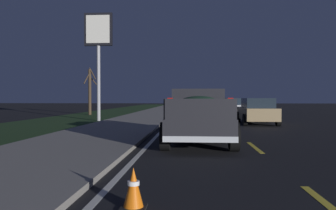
% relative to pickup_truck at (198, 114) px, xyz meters
% --- Properties ---
extents(ground, '(144.00, 144.00, 0.00)m').
position_rel_pickup_truck_xyz_m(ground, '(16.02, -1.75, -0.98)').
color(ground, black).
extents(sidewalk_shoulder, '(108.00, 4.00, 0.12)m').
position_rel_pickup_truck_xyz_m(sidewalk_shoulder, '(16.02, 3.95, -0.92)').
color(sidewalk_shoulder, gray).
rests_on(sidewalk_shoulder, ground).
extents(grass_verge, '(108.00, 6.00, 0.01)m').
position_rel_pickup_truck_xyz_m(grass_verge, '(16.02, 8.95, -0.98)').
color(grass_verge, '#1E3819').
rests_on(grass_verge, ground).
extents(lane_markings, '(108.00, 3.54, 0.01)m').
position_rel_pickup_truck_xyz_m(lane_markings, '(17.64, 0.80, -0.98)').
color(lane_markings, yellow).
rests_on(lane_markings, ground).
extents(pickup_truck, '(5.42, 2.29, 1.87)m').
position_rel_pickup_truck_xyz_m(pickup_truck, '(0.00, 0.00, 0.00)').
color(pickup_truck, '#232328').
rests_on(pickup_truck, ground).
extents(sedan_white, '(4.42, 2.06, 1.54)m').
position_rel_pickup_truck_xyz_m(sedan_white, '(17.72, -3.38, -0.20)').
color(sedan_white, silver).
rests_on(sedan_white, ground).
extents(sedan_tan, '(4.42, 2.05, 1.54)m').
position_rel_pickup_truck_xyz_m(sedan_tan, '(8.67, -3.63, -0.20)').
color(sedan_tan, '#9E845B').
rests_on(sedan_tan, ground).
extents(gas_price_sign, '(0.27, 1.90, 7.28)m').
position_rel_pickup_truck_xyz_m(gas_price_sign, '(10.79, 6.55, 4.51)').
color(gas_price_sign, '#99999E').
rests_on(gas_price_sign, ground).
extents(bare_tree_far, '(1.23, 1.08, 4.37)m').
position_rel_pickup_truck_xyz_m(bare_tree_far, '(18.96, 9.68, 1.26)').
color(bare_tree_far, '#423323').
rests_on(bare_tree_far, ground).
extents(traffic_cone_near, '(0.36, 0.36, 0.58)m').
position_rel_pickup_truck_xyz_m(traffic_cone_near, '(-7.08, 1.02, -0.70)').
color(traffic_cone_near, black).
rests_on(traffic_cone_near, ground).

